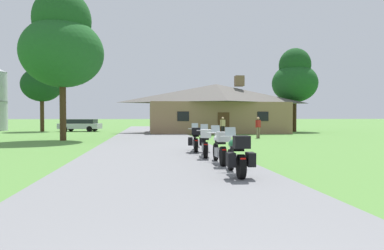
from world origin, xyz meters
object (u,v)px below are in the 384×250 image
at_px(bystander_red_shirt_beside_signpost, 258,126).
at_px(parked_silver_suv_far_left, 81,125).
at_px(motorcycle_black_third_in_row, 205,143).
at_px(tree_left_far, 42,80).
at_px(motorcycle_green_farthest_in_row, 196,140).
at_px(bystander_tan_shirt_near_lodge, 223,125).
at_px(tree_left_near, 62,43).
at_px(motorcycle_green_nearest_to_camera, 237,156).
at_px(tree_right_of_lodge, 295,78).
at_px(motorcycle_white_second_in_row, 220,147).

height_order(bystander_red_shirt_beside_signpost, parked_silver_suv_far_left, bystander_red_shirt_beside_signpost).
bearing_deg(motorcycle_black_third_in_row, tree_left_far, 124.86).
bearing_deg(motorcycle_green_farthest_in_row, motorcycle_black_third_in_row, -82.10).
relative_size(bystander_tan_shirt_near_lodge, bystander_red_shirt_beside_signpost, 1.00).
distance_m(motorcycle_black_third_in_row, tree_left_near, 15.45).
bearing_deg(motorcycle_green_nearest_to_camera, motorcycle_black_third_in_row, 94.61).
distance_m(motorcycle_black_third_in_row, motorcycle_green_farthest_in_row, 2.15).
bearing_deg(parked_silver_suv_far_left, motorcycle_black_third_in_row, -148.66).
distance_m(bystander_tan_shirt_near_lodge, tree_right_of_lodge, 13.40).
distance_m(motorcycle_green_nearest_to_camera, bystander_red_shirt_beside_signpost, 17.98).
height_order(motorcycle_green_nearest_to_camera, parked_silver_suv_far_left, parked_silver_suv_far_left).
xyz_separation_m(motorcycle_white_second_in_row, tree_right_of_lodge, (14.08, 25.43, 5.45)).
bearing_deg(motorcycle_green_nearest_to_camera, bystander_tan_shirt_near_lodge, 81.68).
distance_m(motorcycle_white_second_in_row, parked_silver_suv_far_left, 30.58).
relative_size(tree_right_of_lodge, parked_silver_suv_far_left, 1.93).
relative_size(motorcycle_green_nearest_to_camera, tree_left_near, 0.20).
bearing_deg(motorcycle_white_second_in_row, motorcycle_green_nearest_to_camera, -89.13).
relative_size(motorcycle_green_nearest_to_camera, motorcycle_black_third_in_row, 1.00).
bearing_deg(tree_left_near, parked_silver_suv_far_left, 96.19).
bearing_deg(tree_right_of_lodge, tree_left_near, -152.27).
relative_size(bystander_tan_shirt_near_lodge, tree_left_near, 0.16).
bearing_deg(motorcycle_green_nearest_to_camera, bystander_red_shirt_beside_signpost, 73.02).
distance_m(motorcycle_green_nearest_to_camera, bystander_tan_shirt_near_lodge, 20.94).
bearing_deg(motorcycle_green_farthest_in_row, motorcycle_green_nearest_to_camera, -82.57).
xyz_separation_m(motorcycle_white_second_in_row, tree_left_far, (-14.38, 29.55, 5.25)).
xyz_separation_m(motorcycle_green_nearest_to_camera, tree_right_of_lodge, (14.12, 27.87, 5.46)).
xyz_separation_m(motorcycle_green_farthest_in_row, tree_left_far, (-14.15, 25.29, 5.26)).
bearing_deg(tree_left_far, motorcycle_white_second_in_row, -64.05).
bearing_deg(motorcycle_white_second_in_row, motorcycle_black_third_in_row, 96.10).
xyz_separation_m(motorcycle_white_second_in_row, bystander_tan_shirt_near_lodge, (4.14, 18.07, 0.31)).
bearing_deg(motorcycle_white_second_in_row, tree_left_far, 117.85).
bearing_deg(motorcycle_green_nearest_to_camera, tree_right_of_lodge, 66.34).
xyz_separation_m(motorcycle_black_third_in_row, tree_left_far, (-14.23, 27.43, 5.25)).
height_order(motorcycle_black_third_in_row, tree_left_far, tree_left_far).
bearing_deg(tree_left_far, tree_left_near, -69.29).
relative_size(bystander_tan_shirt_near_lodge, tree_right_of_lodge, 0.18).
relative_size(bystander_red_shirt_beside_signpost, tree_right_of_lodge, 0.18).
bearing_deg(motorcycle_black_third_in_row, bystander_tan_shirt_near_lodge, 82.37).
bearing_deg(motorcycle_white_second_in_row, motorcycle_green_farthest_in_row, 95.04).
bearing_deg(parked_silver_suv_far_left, bystander_tan_shirt_near_lodge, -116.28).
bearing_deg(tree_left_near, motorcycle_green_farthest_in_row, -49.04).
bearing_deg(tree_left_near, motorcycle_black_third_in_row, -54.51).
xyz_separation_m(motorcycle_green_farthest_in_row, bystander_tan_shirt_near_lodge, (4.37, 13.80, 0.32)).
relative_size(motorcycle_black_third_in_row, bystander_tan_shirt_near_lodge, 1.25).
height_order(motorcycle_white_second_in_row, parked_silver_suv_far_left, parked_silver_suv_far_left).
relative_size(motorcycle_black_third_in_row, tree_left_far, 0.23).
xyz_separation_m(motorcycle_green_farthest_in_row, parked_silver_suv_far_left, (-9.79, 24.63, 0.17)).
distance_m(bystander_tan_shirt_near_lodge, parked_silver_suv_far_left, 17.82).
xyz_separation_m(bystander_tan_shirt_near_lodge, parked_silver_suv_far_left, (-14.16, 10.82, -0.15)).
bearing_deg(bystander_tan_shirt_near_lodge, bystander_red_shirt_beside_signpost, -84.71).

